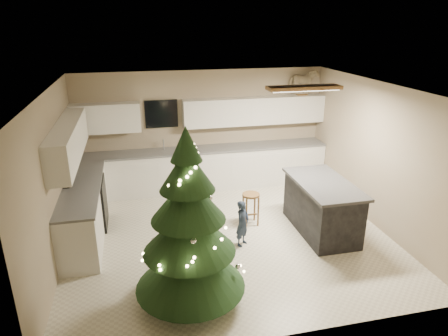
% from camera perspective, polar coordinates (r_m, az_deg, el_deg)
% --- Properties ---
extents(ground_plane, '(5.50, 5.50, 0.00)m').
position_cam_1_polar(ground_plane, '(7.21, 0.63, -9.56)').
color(ground_plane, '#BDB5A0').
extents(room_shell, '(5.52, 5.02, 2.61)m').
position_cam_1_polar(room_shell, '(6.52, 0.88, 3.92)').
color(room_shell, tan).
rests_on(room_shell, ground_plane).
extents(cabinetry, '(5.50, 3.20, 2.00)m').
position_cam_1_polar(cabinetry, '(8.24, -8.21, 0.03)').
color(cabinetry, silver).
rests_on(cabinetry, ground_plane).
extents(island, '(0.90, 1.70, 0.95)m').
position_cam_1_polar(island, '(7.34, 13.77, -5.37)').
color(island, black).
rests_on(island, ground_plane).
extents(bar_stool, '(0.32, 0.32, 0.61)m').
position_cam_1_polar(bar_stool, '(7.39, 3.85, -4.78)').
color(bar_stool, brown).
rests_on(bar_stool, ground_plane).
extents(christmas_tree, '(1.53, 1.48, 2.44)m').
position_cam_1_polar(christmas_tree, '(5.23, -5.01, -9.43)').
color(christmas_tree, '#3F2816').
rests_on(christmas_tree, ground_plane).
extents(toddler, '(0.35, 0.34, 0.81)m').
position_cam_1_polar(toddler, '(6.74, 2.66, -7.91)').
color(toddler, '#182435').
rests_on(toddler, ground_plane).
extents(rocking_horse, '(0.67, 0.32, 0.58)m').
position_cam_1_polar(rocking_horse, '(9.27, 11.22, 11.99)').
color(rocking_horse, brown).
rests_on(rocking_horse, cabinetry).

